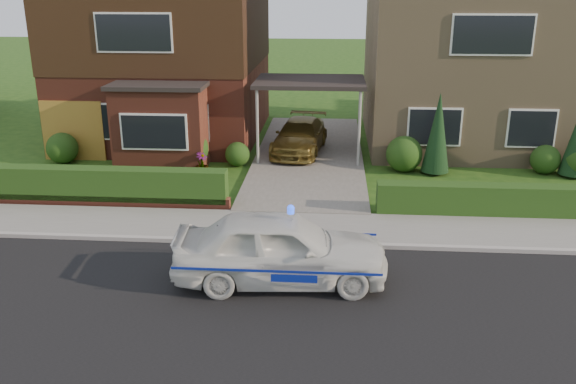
{
  "coord_description": "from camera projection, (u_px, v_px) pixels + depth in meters",
  "views": [
    {
      "loc": [
        0.81,
        -10.27,
        5.97
      ],
      "look_at": [
        -0.22,
        3.5,
        1.21
      ],
      "focal_mm": 38.0,
      "sensor_mm": 36.0,
      "label": 1
    }
  ],
  "objects": [
    {
      "name": "ground",
      "position": [
        286.0,
        311.0,
        11.68
      ],
      "size": [
        120.0,
        120.0,
        0.0
      ],
      "primitive_type": "plane",
      "color": "#1E4512",
      "rests_on": "ground"
    },
    {
      "name": "shrub_left_near",
      "position": [
        237.0,
        154.0,
        20.77
      ],
      "size": [
        0.84,
        0.84,
        0.84
      ],
      "primitive_type": "sphere",
      "color": "#183310",
      "rests_on": "ground"
    },
    {
      "name": "driveway_car",
      "position": [
        300.0,
        136.0,
        22.04
      ],
      "size": [
        2.1,
        4.15,
        1.16
      ],
      "primitive_type": "imported",
      "rotation": [
        0.0,
        0.0,
        -0.13
      ],
      "color": "brown",
      "rests_on": "driveway"
    },
    {
      "name": "potted_plant_a",
      "position": [
        100.0,
        186.0,
        17.69
      ],
      "size": [
        0.43,
        0.34,
        0.71
      ],
      "primitive_type": "imported",
      "rotation": [
        0.0,
        0.0,
        0.25
      ],
      "color": "gray",
      "rests_on": "ground"
    },
    {
      "name": "potted_plant_b",
      "position": [
        166.0,
        180.0,
        18.1
      ],
      "size": [
        0.54,
        0.48,
        0.82
      ],
      "primitive_type": "imported",
      "rotation": [
        0.0,
        0.0,
        0.3
      ],
      "color": "gray",
      "rests_on": "ground"
    },
    {
      "name": "shrub_right_mid",
      "position": [
        545.0,
        159.0,
        19.94
      ],
      "size": [
        0.96,
        0.96,
        0.96
      ],
      "primitive_type": "sphere",
      "color": "#183310",
      "rests_on": "ground"
    },
    {
      "name": "police_car",
      "position": [
        281.0,
        249.0,
        12.58
      ],
      "size": [
        4.07,
        4.53,
        1.67
      ],
      "rotation": [
        0.0,
        0.0,
        1.64
      ],
      "color": "silver",
      "rests_on": "ground"
    },
    {
      "name": "kerb",
      "position": [
        296.0,
        244.0,
        14.54
      ],
      "size": [
        60.0,
        0.16,
        0.12
      ],
      "primitive_type": "cube",
      "color": "#9E9993",
      "rests_on": "ground"
    },
    {
      "name": "hedge_right",
      "position": [
        517.0,
        218.0,
        16.32
      ],
      "size": [
        7.5,
        0.55,
        0.8
      ],
      "primitive_type": "cube",
      "color": "#183310",
      "rests_on": "ground"
    },
    {
      "name": "shrub_left_mid",
      "position": [
        189.0,
        149.0,
        20.52
      ],
      "size": [
        1.32,
        1.32,
        1.32
      ],
      "primitive_type": "sphere",
      "color": "#183310",
      "rests_on": "ground"
    },
    {
      "name": "road",
      "position": [
        286.0,
        311.0,
        11.68
      ],
      "size": [
        60.0,
        6.0,
        0.02
      ],
      "primitive_type": "cube",
      "color": "black",
      "rests_on": "ground"
    },
    {
      "name": "potted_plant_c",
      "position": [
        202.0,
        164.0,
        19.76
      ],
      "size": [
        0.58,
        0.58,
        0.75
      ],
      "primitive_type": "imported",
      "rotation": [
        0.0,
        0.0,
        1.05
      ],
      "color": "gray",
      "rests_on": "ground"
    },
    {
      "name": "sidewalk",
      "position": [
        298.0,
        227.0,
        15.53
      ],
      "size": [
        60.0,
        2.0,
        0.1
      ],
      "primitive_type": "cube",
      "color": "slate",
      "rests_on": "ground"
    },
    {
      "name": "house_left",
      "position": [
        167.0,
        40.0,
        23.96
      ],
      "size": [
        7.5,
        9.53,
        7.25
      ],
      "color": "brown",
      "rests_on": "ground"
    },
    {
      "name": "shrub_left_far",
      "position": [
        62.0,
        148.0,
        21.06
      ],
      "size": [
        1.08,
        1.08,
        1.08
      ],
      "primitive_type": "sphere",
      "color": "#183310",
      "rests_on": "ground"
    },
    {
      "name": "garage_door",
      "position": [
        73.0,
        131.0,
        21.31
      ],
      "size": [
        2.2,
        0.1,
        2.1
      ],
      "primitive_type": "cube",
      "color": "brown",
      "rests_on": "ground"
    },
    {
      "name": "shrub_right_near",
      "position": [
        404.0,
        154.0,
        20.13
      ],
      "size": [
        1.2,
        1.2,
        1.2
      ],
      "primitive_type": "sphere",
      "color": "#183310",
      "rests_on": "ground"
    },
    {
      "name": "carport_link",
      "position": [
        310.0,
        83.0,
        21.15
      ],
      "size": [
        3.8,
        3.0,
        2.77
      ],
      "color": "black",
      "rests_on": "ground"
    },
    {
      "name": "driveway",
      "position": [
        309.0,
        155.0,
        22.04
      ],
      "size": [
        3.8,
        12.0,
        0.12
      ],
      "primitive_type": "cube",
      "color": "#666059",
      "rests_on": "ground"
    },
    {
      "name": "house_right",
      "position": [
        465.0,
        46.0,
        23.28
      ],
      "size": [
        7.5,
        8.06,
        7.25
      ],
      "color": "#967E5B",
      "rests_on": "ground"
    },
    {
      "name": "dwarf_wall",
      "position": [
        94.0,
        201.0,
        17.03
      ],
      "size": [
        7.7,
        0.25,
        0.36
      ],
      "primitive_type": "cube",
      "color": "brown",
      "rests_on": "ground"
    },
    {
      "name": "conifer_a",
      "position": [
        437.0,
        135.0,
        19.64
      ],
      "size": [
        0.9,
        0.9,
        2.6
      ],
      "primitive_type": "cone",
      "color": "black",
      "rests_on": "ground"
    },
    {
      "name": "hedge_left",
      "position": [
        97.0,
        205.0,
        17.23
      ],
      "size": [
        7.5,
        0.55,
        0.9
      ],
      "primitive_type": "cube",
      "color": "#183310",
      "rests_on": "ground"
    }
  ]
}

